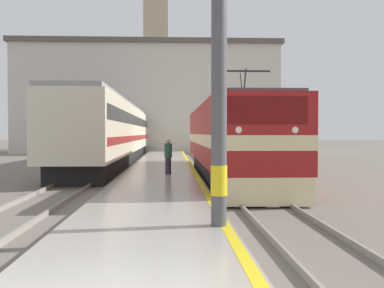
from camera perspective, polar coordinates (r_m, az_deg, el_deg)
name	(u,v)px	position (r m, az deg, el deg)	size (l,w,h in m)	color
ground_plane	(165,161)	(34.51, -3.48, -2.17)	(200.00, 200.00, 0.00)	#70665B
platform	(164,163)	(29.51, -3.62, -2.47)	(3.47, 140.00, 0.33)	#ADA89E
rail_track_near	(212,165)	(29.63, 2.56, -2.70)	(2.83, 140.00, 0.16)	#70665B
rail_track_far	(111,166)	(29.77, -10.24, -2.71)	(2.83, 140.00, 0.16)	#70665B
locomotive_train	(229,140)	(21.02, 4.69, 0.45)	(2.92, 16.98, 4.50)	black
passenger_train	(128,132)	(40.69, -8.19, 1.48)	(2.92, 47.02, 4.12)	black
catenary_mast	(221,4)	(9.22, 3.70, 17.36)	(2.06, 0.33, 8.96)	#4C4C51
person_on_platform	(168,156)	(19.97, -3.04, -1.50)	(0.34, 0.34, 1.57)	#23232D
clock_tower	(156,44)	(61.38, -4.58, 12.50)	(4.03, 4.03, 26.50)	tan
station_building	(148,99)	(50.22, -5.55, 5.68)	(28.02, 9.75, 11.75)	beige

